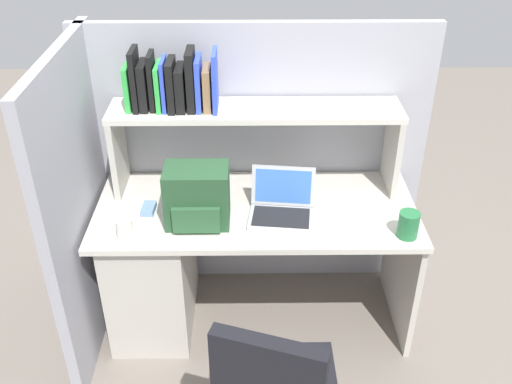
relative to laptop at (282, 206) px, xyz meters
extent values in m
plane|color=slate|center=(-0.13, 0.07, -0.78)|extent=(8.00, 8.00, 0.00)
cube|color=beige|center=(-0.13, 0.07, -0.07)|extent=(1.60, 0.70, 0.03)
cube|color=beige|center=(-0.68, 0.07, -0.43)|extent=(0.40, 0.64, 0.70)
cube|color=beige|center=(0.65, 0.07, -0.43)|extent=(0.03, 0.64, 0.70)
cube|color=#9E9EA8|center=(-0.13, 0.45, -0.01)|extent=(1.84, 0.05, 1.55)
cube|color=#9E9EA8|center=(-0.98, 0.02, -0.01)|extent=(0.05, 1.06, 1.55)
cube|color=#BCB7AC|center=(-0.83, 0.27, 0.16)|extent=(0.03, 0.28, 0.42)
cube|color=#BCB7AC|center=(0.57, 0.27, 0.16)|extent=(0.03, 0.28, 0.42)
cube|color=beige|center=(-0.13, 0.27, 0.38)|extent=(1.44, 0.28, 0.03)
cube|color=green|center=(-0.73, 0.28, 0.51)|extent=(0.02, 0.16, 0.21)
cube|color=black|center=(-0.70, 0.27, 0.55)|extent=(0.03, 0.16, 0.29)
cube|color=black|center=(-0.66, 0.28, 0.51)|extent=(0.04, 0.17, 0.23)
cube|color=black|center=(-0.62, 0.27, 0.54)|extent=(0.02, 0.14, 0.27)
cube|color=green|center=(-0.59, 0.27, 0.51)|extent=(0.02, 0.18, 0.22)
cube|color=blue|center=(-0.56, 0.27, 0.52)|extent=(0.02, 0.16, 0.25)
cube|color=black|center=(-0.52, 0.26, 0.52)|extent=(0.03, 0.17, 0.24)
cube|color=black|center=(-0.48, 0.27, 0.50)|extent=(0.04, 0.18, 0.21)
cube|color=black|center=(-0.43, 0.27, 0.54)|extent=(0.04, 0.17, 0.29)
cube|color=blue|center=(-0.40, 0.27, 0.52)|extent=(0.02, 0.18, 0.25)
cube|color=olive|center=(-0.36, 0.26, 0.50)|extent=(0.03, 0.15, 0.21)
cube|color=blue|center=(-0.32, 0.26, 0.54)|extent=(0.02, 0.18, 0.29)
cube|color=#B7BABF|center=(0.00, -0.04, -0.04)|extent=(0.33, 0.25, 0.02)
cube|color=black|center=(-0.01, -0.05, -0.03)|extent=(0.29, 0.20, 0.00)
cube|color=#B7BABF|center=(0.01, 0.07, 0.07)|extent=(0.31, 0.09, 0.20)
cube|color=#3F72CC|center=(0.01, 0.07, 0.07)|extent=(0.28, 0.07, 0.16)
cube|color=#264C2D|center=(-0.40, -0.05, 0.09)|extent=(0.30, 0.20, 0.29)
cube|color=#2B5734|center=(-0.40, -0.15, 0.03)|extent=(0.22, 0.04, 0.13)
cube|color=#7299C6|center=(-0.66, 0.03, -0.03)|extent=(0.07, 0.11, 0.03)
cylinder|color=white|center=(-0.73, -0.18, 0.00)|extent=(0.08, 0.08, 0.10)
cylinder|color=#26723F|center=(0.57, -0.18, 0.01)|extent=(0.10, 0.10, 0.13)
camera|label=1|loc=(-0.15, -2.34, 1.55)|focal=40.54mm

